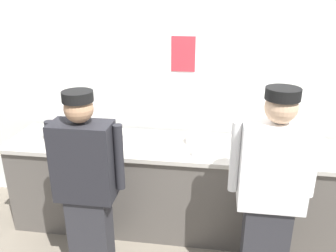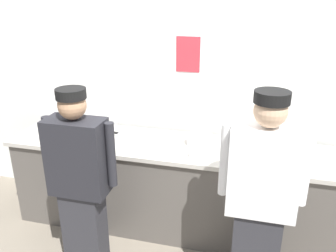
% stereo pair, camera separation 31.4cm
% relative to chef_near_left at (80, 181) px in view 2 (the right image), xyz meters
% --- Properties ---
extents(ground_plane, '(9.00, 9.00, 0.00)m').
position_rel_chef_near_left_xyz_m(ground_plane, '(0.58, 0.38, -0.86)').
color(ground_plane, slate).
extents(wall_back, '(5.02, 0.11, 2.86)m').
position_rel_chef_near_left_xyz_m(wall_back, '(0.58, 1.22, 0.57)').
color(wall_back, white).
rests_on(wall_back, ground).
extents(prep_counter, '(3.20, 0.69, 0.91)m').
position_rel_chef_near_left_xyz_m(prep_counter, '(0.58, 0.75, -0.40)').
color(prep_counter, '#56514C').
rests_on(prep_counter, ground).
extents(chef_near_left, '(0.59, 0.24, 1.61)m').
position_rel_chef_near_left_xyz_m(chef_near_left, '(0.00, 0.00, 0.00)').
color(chef_near_left, '#2D2D33').
rests_on(chef_near_left, ground).
extents(chef_center, '(0.61, 0.24, 1.68)m').
position_rel_chef_near_left_xyz_m(chef_center, '(1.37, 0.04, 0.04)').
color(chef_center, '#2D2D33').
rests_on(chef_center, ground).
extents(plate_stack_front, '(0.24, 0.24, 0.10)m').
position_rel_chef_near_left_xyz_m(plate_stack_front, '(0.81, 0.82, 0.10)').
color(plate_stack_front, white).
rests_on(plate_stack_front, prep_counter).
extents(mixing_bowl_steel, '(0.30, 0.30, 0.10)m').
position_rel_chef_near_left_xyz_m(mixing_bowl_steel, '(-0.56, 0.77, 0.10)').
color(mixing_bowl_steel, '#B7BABF').
rests_on(mixing_bowl_steel, prep_counter).
extents(sheet_tray, '(0.46, 0.36, 0.02)m').
position_rel_chef_near_left_xyz_m(sheet_tray, '(0.38, 0.75, 0.06)').
color(sheet_tray, '#B7BABF').
rests_on(sheet_tray, prep_counter).
extents(squeeze_bottle_primary, '(0.06, 0.06, 0.21)m').
position_rel_chef_near_left_xyz_m(squeeze_bottle_primary, '(1.74, 0.88, 0.15)').
color(squeeze_bottle_primary, '#56A333').
rests_on(squeeze_bottle_primary, prep_counter).
extents(squeeze_bottle_secondary, '(0.06, 0.06, 0.19)m').
position_rel_chef_near_left_xyz_m(squeeze_bottle_secondary, '(-0.29, 0.60, 0.14)').
color(squeeze_bottle_secondary, red).
rests_on(squeeze_bottle_secondary, prep_counter).
extents(ramekin_orange_sauce, '(0.10, 0.10, 0.04)m').
position_rel_chef_near_left_xyz_m(ramekin_orange_sauce, '(-0.23, 0.85, 0.07)').
color(ramekin_orange_sauce, white).
rests_on(ramekin_orange_sauce, prep_counter).
extents(ramekin_red_sauce, '(0.10, 0.10, 0.04)m').
position_rel_chef_near_left_xyz_m(ramekin_red_sauce, '(0.80, 0.56, 0.07)').
color(ramekin_red_sauce, white).
rests_on(ramekin_red_sauce, prep_counter).
extents(ramekin_yellow_sauce, '(0.11, 0.11, 0.04)m').
position_rel_chef_near_left_xyz_m(ramekin_yellow_sauce, '(1.47, 0.65, 0.07)').
color(ramekin_yellow_sauce, white).
rests_on(ramekin_yellow_sauce, prep_counter).
extents(chefs_knife, '(0.28, 0.03, 0.02)m').
position_rel_chef_near_left_xyz_m(chefs_knife, '(-0.01, 0.87, 0.05)').
color(chefs_knife, '#B7BABF').
rests_on(chefs_knife, prep_counter).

